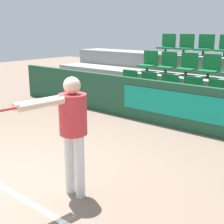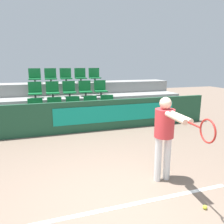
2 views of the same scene
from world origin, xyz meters
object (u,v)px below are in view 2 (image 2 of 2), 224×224
(stadium_chair_4, at_px, (108,104))
(stadium_chair_9, at_px, (100,89))
(stadium_chair_1, at_px, (55,107))
(stadium_chair_5, at_px, (35,91))
(stadium_chair_3, at_px, (91,105))
(stadium_chair_2, at_px, (73,106))
(tennis_ball, at_px, (205,207))
(stadium_chair_10, at_px, (35,77))
(stadium_chair_13, at_px, (80,76))
(stadium_chair_6, at_px, (53,90))
(stadium_chair_8, at_px, (85,89))
(stadium_chair_11, at_px, (51,76))
(stadium_chair_14, at_px, (95,76))
(stadium_chair_12, at_px, (66,76))
(stadium_chair_0, at_px, (36,109))
(stadium_chair_7, at_px, (69,90))
(tennis_player, at_px, (166,130))

(stadium_chair_4, distance_m, stadium_chair_9, 1.12)
(stadium_chair_1, bearing_deg, stadium_chair_5, 121.92)
(stadium_chair_3, bearing_deg, stadium_chair_2, 180.00)
(tennis_ball, bearing_deg, stadium_chair_2, 103.62)
(stadium_chair_10, distance_m, stadium_chair_13, 1.89)
(stadium_chair_6, height_order, stadium_chair_8, same)
(stadium_chair_11, distance_m, stadium_chair_13, 1.26)
(stadium_chair_14, bearing_deg, tennis_ball, -90.01)
(stadium_chair_11, xyz_separation_m, stadium_chair_12, (0.63, 0.00, 0.00))
(stadium_chair_8, bearing_deg, stadium_chair_11, 141.25)
(stadium_chair_13, bearing_deg, stadium_chair_10, 180.00)
(stadium_chair_0, distance_m, tennis_ball, 5.82)
(stadium_chair_5, relative_size, tennis_ball, 9.03)
(stadium_chair_10, xyz_separation_m, tennis_ball, (2.52, -7.22, -1.65))
(stadium_chair_0, xyz_separation_m, stadium_chair_11, (0.63, 2.02, 0.95))
(tennis_ball, bearing_deg, stadium_chair_7, 101.46)
(stadium_chair_6, relative_size, stadium_chair_9, 1.00)
(stadium_chair_2, distance_m, stadium_chair_13, 2.32)
(tennis_player, bearing_deg, stadium_chair_5, 119.27)
(stadium_chair_7, relative_size, tennis_ball, 9.03)
(stadium_chair_14, relative_size, tennis_ball, 9.03)
(stadium_chair_11, bearing_deg, stadium_chair_5, -121.92)
(stadium_chair_8, bearing_deg, stadium_chair_13, 90.00)
(stadium_chair_13, xyz_separation_m, tennis_ball, (0.63, -7.22, -1.65))
(stadium_chair_8, relative_size, tennis_player, 0.37)
(stadium_chair_5, height_order, tennis_player, tennis_player)
(stadium_chair_0, distance_m, tennis_player, 4.87)
(stadium_chair_5, height_order, stadium_chair_9, same)
(stadium_chair_12, distance_m, tennis_ball, 7.51)
(stadium_chair_11, xyz_separation_m, stadium_chair_13, (1.26, 0.00, 0.00))
(stadium_chair_6, bearing_deg, stadium_chair_12, 58.08)
(stadium_chair_8, xyz_separation_m, tennis_player, (0.45, -5.28, -0.19))
(stadium_chair_9, height_order, stadium_chair_12, stadium_chair_12)
(stadium_chair_2, xyz_separation_m, stadium_chair_4, (1.26, 0.00, 0.00))
(stadium_chair_3, height_order, stadium_chair_12, stadium_chair_12)
(stadium_chair_1, relative_size, stadium_chair_6, 1.00)
(stadium_chair_6, bearing_deg, stadium_chair_7, 0.00)
(stadium_chair_14, bearing_deg, stadium_chair_12, 180.00)
(stadium_chair_6, bearing_deg, stadium_chair_4, -28.15)
(stadium_chair_10, distance_m, stadium_chair_12, 1.26)
(tennis_player, bearing_deg, stadium_chair_14, 93.72)
(stadium_chair_9, height_order, stadium_chair_11, stadium_chair_11)
(stadium_chair_0, bearing_deg, stadium_chair_14, 38.75)
(stadium_chair_7, bearing_deg, stadium_chair_3, -58.08)
(stadium_chair_9, distance_m, tennis_player, 5.29)
(stadium_chair_6, bearing_deg, stadium_chair_8, 0.00)
(stadium_chair_7, xyz_separation_m, stadium_chair_14, (1.26, 1.01, 0.47))
(stadium_chair_5, distance_m, stadium_chair_8, 1.89)
(stadium_chair_13, bearing_deg, stadium_chair_2, -107.30)
(stadium_chair_6, bearing_deg, stadium_chair_3, -38.75)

